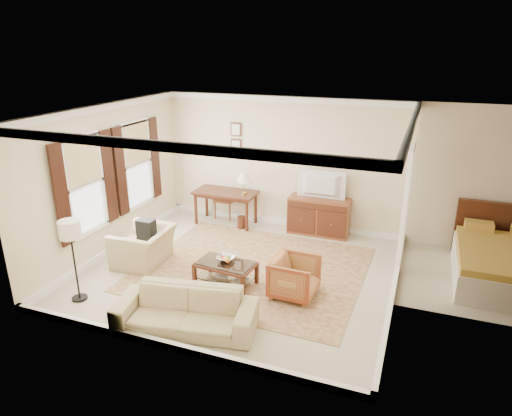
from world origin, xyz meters
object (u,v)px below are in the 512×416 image
Objects in this scene: club_armchair at (143,241)px; writing_desk at (225,196)px; sideboard at (319,216)px; tv at (321,177)px; coffee_table at (226,268)px; striped_armchair at (295,275)px; sofa at (185,305)px.

writing_desk is at bearing 162.59° from club_armchair.
sideboard reaches higher than writing_desk.
tv reaches higher than coffee_table.
striped_armchair is (1.21, 0.07, 0.05)m from coffee_table.
tv is at bearing 70.64° from coffee_table.
sofa is at bearing 76.72° from tv.
writing_desk is 1.08× the size of sideboard.
sideboard is at bearing 129.92° from club_armchair.
sideboard is at bearing 4.60° from writing_desk.
writing_desk is 0.70× the size of sofa.
writing_desk is 1.91× the size of striped_armchair.
writing_desk is 2.16m from sideboard.
coffee_table is (-0.97, -2.78, -0.08)m from sideboard.
striped_armchair is at bearing -46.80° from writing_desk.
coffee_table is at bearing -109.23° from sideboard.
tv is at bearing 4.07° from writing_desk.
writing_desk is 3.49m from striped_armchair.
sofa is at bearing -90.36° from coffee_table.
sofa is at bearing 44.93° from club_armchair.
coffee_table is (1.17, -2.60, -0.35)m from writing_desk.
writing_desk is at bearing -175.40° from sideboard.
club_armchair reaches higher than writing_desk.
writing_desk reaches higher than coffee_table.
tv is 4.35m from sofa.
sofa is (1.77, -1.58, -0.07)m from club_armchair.
sideboard is 0.90m from tv.
coffee_table is 1.21m from striped_armchair.
sideboard reaches higher than striped_armchair.
tv is 0.95× the size of coffee_table.
striped_armchair is 2.99m from club_armchair.
sideboard is at bearing 70.77° from coffee_table.
striped_armchair is at bearing -84.93° from sideboard.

